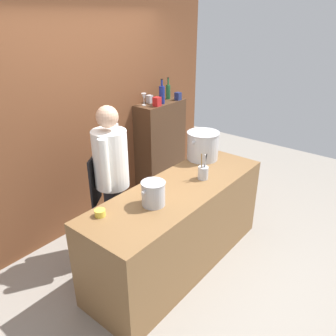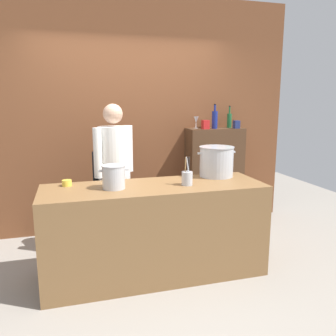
% 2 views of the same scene
% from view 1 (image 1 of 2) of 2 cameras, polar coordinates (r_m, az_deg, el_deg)
% --- Properties ---
extents(ground_plane, '(8.00, 8.00, 0.00)m').
position_cam_1_polar(ground_plane, '(3.69, 1.74, -15.79)').
color(ground_plane, gray).
extents(brick_back_panel, '(4.40, 0.10, 3.00)m').
position_cam_1_polar(brick_back_panel, '(3.90, -14.84, 10.76)').
color(brick_back_panel, brown).
rests_on(brick_back_panel, ground_plane).
extents(prep_counter, '(2.11, 0.70, 0.90)m').
position_cam_1_polar(prep_counter, '(3.41, 1.84, -10.06)').
color(prep_counter, brown).
rests_on(prep_counter, ground_plane).
extents(bar_cabinet, '(0.76, 0.32, 1.33)m').
position_cam_1_polar(bar_cabinet, '(4.75, -1.28, 3.50)').
color(bar_cabinet, '#472D1C').
rests_on(bar_cabinet, ground_plane).
extents(chef, '(0.46, 0.41, 1.66)m').
position_cam_1_polar(chef, '(3.32, -9.77, -1.09)').
color(chef, black).
rests_on(chef, ground_plane).
extents(stockpot_large, '(0.43, 0.37, 0.32)m').
position_cam_1_polar(stockpot_large, '(3.76, 6.04, 3.89)').
color(stockpot_large, '#B7BABF').
rests_on(stockpot_large, prep_counter).
extents(stockpot_small, '(0.28, 0.21, 0.22)m').
position_cam_1_polar(stockpot_small, '(2.85, -2.55, -4.41)').
color(stockpot_small, '#B7BABF').
rests_on(stockpot_small, prep_counter).
extents(utensil_crock, '(0.10, 0.10, 0.28)m').
position_cam_1_polar(utensil_crock, '(3.32, 6.09, -0.75)').
color(utensil_crock, '#B7BABF').
rests_on(utensil_crock, prep_counter).
extents(butter_jar, '(0.09, 0.09, 0.06)m').
position_cam_1_polar(butter_jar, '(2.79, -11.66, -7.61)').
color(butter_jar, yellow).
rests_on(butter_jar, prep_counter).
extents(wine_bottle_green, '(0.06, 0.06, 0.30)m').
position_cam_1_polar(wine_bottle_green, '(4.72, 0.02, 13.12)').
color(wine_bottle_green, '#1E592D').
rests_on(wine_bottle_green, bar_cabinet).
extents(wine_bottle_cobalt, '(0.08, 0.08, 0.32)m').
position_cam_1_polar(wine_bottle_cobalt, '(4.45, -1.07, 12.61)').
color(wine_bottle_cobalt, navy).
rests_on(wine_bottle_cobalt, bar_cabinet).
extents(wine_glass_short, '(0.07, 0.07, 0.16)m').
position_cam_1_polar(wine_glass_short, '(4.38, -4.20, 12.15)').
color(wine_glass_short, silver).
rests_on(wine_glass_short, bar_cabinet).
extents(spice_tin_silver, '(0.07, 0.07, 0.10)m').
position_cam_1_polar(spice_tin_silver, '(4.51, -3.22, 11.82)').
color(spice_tin_silver, '#B2B2B7').
rests_on(spice_tin_silver, bar_cabinet).
extents(spice_tin_red, '(0.08, 0.08, 0.12)m').
position_cam_1_polar(spice_tin_red, '(4.33, -1.92, 11.39)').
color(spice_tin_red, red).
rests_on(spice_tin_red, bar_cabinet).
extents(spice_tin_navy, '(0.07, 0.07, 0.10)m').
position_cam_1_polar(spice_tin_navy, '(4.66, 1.74, 12.30)').
color(spice_tin_navy, navy).
rests_on(spice_tin_navy, bar_cabinet).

